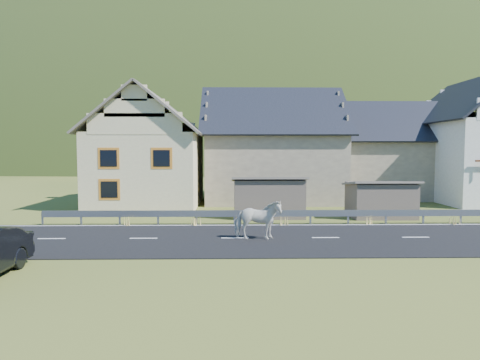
{
  "coord_description": "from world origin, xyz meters",
  "views": [
    {
      "loc": [
        -4.13,
        -18.53,
        3.89
      ],
      "look_at": [
        -3.75,
        1.5,
        2.49
      ],
      "focal_mm": 32.0,
      "sensor_mm": 36.0,
      "label": 1
    }
  ],
  "objects": [
    {
      "name": "house_cream",
      "position": [
        -10.0,
        12.0,
        4.36
      ],
      "size": [
        7.8,
        9.8,
        8.3
      ],
      "color": "beige",
      "rests_on": "ground"
    },
    {
      "name": "road",
      "position": [
        0.0,
        0.0,
        0.02
      ],
      "size": [
        60.0,
        7.0,
        0.04
      ],
      "primitive_type": "cube",
      "color": "black",
      "rests_on": "ground"
    },
    {
      "name": "shed_right",
      "position": [
        4.5,
        6.0,
        1.0
      ],
      "size": [
        3.8,
        2.9,
        2.2
      ],
      "primitive_type": "cube",
      "color": "#6F6052",
      "rests_on": "ground"
    },
    {
      "name": "mountain",
      "position": [
        5.0,
        180.0,
        -20.0
      ],
      "size": [
        440.0,
        280.0,
        260.0
      ],
      "primitive_type": "ellipsoid",
      "color": "#223C15",
      "rests_on": "ground"
    },
    {
      "name": "ground",
      "position": [
        0.0,
        0.0,
        0.0
      ],
      "size": [
        160.0,
        160.0,
        0.0
      ],
      "primitive_type": "plane",
      "color": "#38441C",
      "rests_on": "ground"
    },
    {
      "name": "horse",
      "position": [
        -3.02,
        -0.29,
        0.9
      ],
      "size": [
        0.96,
        2.04,
        1.71
      ],
      "primitive_type": "imported",
      "rotation": [
        0.0,
        0.0,
        1.55
      ],
      "color": "silver",
      "rests_on": "road"
    },
    {
      "name": "shed_left",
      "position": [
        -2.0,
        6.5,
        1.1
      ],
      "size": [
        4.3,
        3.3,
        2.4
      ],
      "primitive_type": "cube",
      "color": "#6F6052",
      "rests_on": "ground"
    },
    {
      "name": "conifer_patch",
      "position": [
        -55.0,
        110.0,
        6.0
      ],
      "size": [
        76.0,
        50.0,
        28.0
      ],
      "primitive_type": "ellipsoid",
      "color": "black",
      "rests_on": "ground"
    },
    {
      "name": "lane_markings",
      "position": [
        0.0,
        0.0,
        0.04
      ],
      "size": [
        60.0,
        6.6,
        0.01
      ],
      "primitive_type": "cube",
      "color": "silver",
      "rests_on": "road"
    },
    {
      "name": "guardrail",
      "position": [
        -0.0,
        3.68,
        0.56
      ],
      "size": [
        28.1,
        0.09,
        0.75
      ],
      "color": "#93969B",
      "rests_on": "ground"
    },
    {
      "name": "house_stone_b",
      "position": [
        9.0,
        17.0,
        4.24
      ],
      "size": [
        9.8,
        8.8,
        8.1
      ],
      "color": "#9D9379",
      "rests_on": "ground"
    },
    {
      "name": "house_stone_a",
      "position": [
        -1.0,
        15.0,
        4.63
      ],
      "size": [
        10.8,
        9.8,
        8.9
      ],
      "color": "#9D9379",
      "rests_on": "ground"
    }
  ]
}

